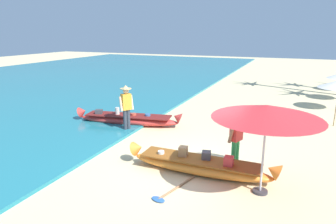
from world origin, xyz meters
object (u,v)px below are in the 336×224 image
at_px(boat_orange_foreground, 200,165).
at_px(person_vendor_hatted, 126,105).
at_px(patio_umbrella_large, 267,112).
at_px(person_tourist_customer, 236,138).
at_px(boat_red_midground, 128,119).
at_px(paddle, 172,191).

distance_m(boat_orange_foreground, person_vendor_hatted, 4.43).
xyz_separation_m(boat_orange_foreground, patio_umbrella_large, (1.65, -0.39, 1.77)).
bearing_deg(person_tourist_customer, patio_umbrella_large, -50.95).
distance_m(boat_red_midground, person_vendor_hatted, 1.19).
bearing_deg(paddle, boat_red_midground, 131.08).
distance_m(person_tourist_customer, patio_umbrella_large, 1.70).
distance_m(boat_orange_foreground, patio_umbrella_large, 2.45).
distance_m(boat_orange_foreground, person_tourist_customer, 1.24).
xyz_separation_m(person_tourist_customer, patio_umbrella_large, (0.82, -1.02, 1.09)).
height_order(boat_orange_foreground, boat_red_midground, boat_red_midground).
distance_m(person_vendor_hatted, person_tourist_customer, 4.81).
relative_size(boat_red_midground, paddle, 2.76).
bearing_deg(person_tourist_customer, boat_orange_foreground, -142.79).
bearing_deg(boat_orange_foreground, patio_umbrella_large, -13.24).
bearing_deg(patio_umbrella_large, paddle, -157.59).
height_order(boat_red_midground, person_tourist_customer, person_tourist_customer).
height_order(person_vendor_hatted, patio_umbrella_large, patio_umbrella_large).
distance_m(boat_red_midground, person_tourist_customer, 5.53).
bearing_deg(patio_umbrella_large, person_tourist_customer, 129.05).
bearing_deg(boat_red_midground, patio_umbrella_large, -31.38).
xyz_separation_m(boat_red_midground, person_tourist_customer, (4.90, -2.47, 0.69)).
bearing_deg(person_vendor_hatted, person_tourist_customer, -20.77).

